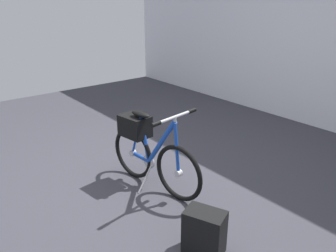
# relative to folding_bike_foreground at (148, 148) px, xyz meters

# --- Properties ---
(ground_plane) EXTENTS (7.58, 7.58, 0.00)m
(ground_plane) POSITION_rel_folding_bike_foreground_xyz_m (-0.02, -0.12, -0.38)
(ground_plane) COLOR #38383F
(back_wall) EXTENTS (7.58, 0.10, 3.17)m
(back_wall) POSITION_rel_folding_bike_foreground_xyz_m (-0.02, 2.73, 1.21)
(back_wall) COLOR silver
(back_wall) RESTS_ON ground_plane
(folding_bike_foreground) EXTENTS (1.11, 0.53, 0.79)m
(folding_bike_foreground) POSITION_rel_folding_bike_foreground_xyz_m (0.00, 0.00, 0.00)
(folding_bike_foreground) COLOR black
(folding_bike_foreground) RESTS_ON ground_plane
(backpack_on_floor) EXTENTS (0.32, 0.28, 0.33)m
(backpack_on_floor) POSITION_rel_folding_bike_foreground_xyz_m (0.99, -0.24, -0.22)
(backpack_on_floor) COLOR black
(backpack_on_floor) RESTS_ON ground_plane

